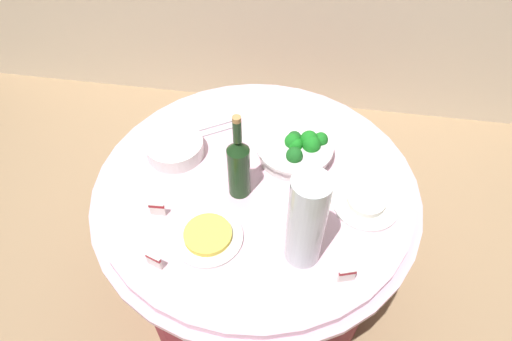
# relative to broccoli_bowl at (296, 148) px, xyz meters

# --- Properties ---
(ground_plane) EXTENTS (6.00, 6.00, 0.00)m
(ground_plane) POSITION_rel_broccoli_bowl_xyz_m (-0.13, -0.13, -0.78)
(ground_plane) COLOR #9E7F5B
(buffet_table) EXTENTS (1.16, 1.16, 0.74)m
(buffet_table) POSITION_rel_broccoli_bowl_xyz_m (-0.13, -0.13, -0.41)
(buffet_table) COLOR maroon
(buffet_table) RESTS_ON ground_plane
(broccoli_bowl) EXTENTS (0.28, 0.28, 0.11)m
(broccoli_bowl) POSITION_rel_broccoli_bowl_xyz_m (0.00, 0.00, 0.00)
(broccoli_bowl) COLOR white
(broccoli_bowl) RESTS_ON buffet_table
(plate_stack) EXTENTS (0.21, 0.21, 0.06)m
(plate_stack) POSITION_rel_broccoli_bowl_xyz_m (-0.44, -0.05, -0.01)
(plate_stack) COLOR white
(plate_stack) RESTS_ON buffet_table
(wine_bottle) EXTENTS (0.07, 0.07, 0.34)m
(wine_bottle) POSITION_rel_broccoli_bowl_xyz_m (-0.18, -0.19, 0.09)
(wine_bottle) COLOR #193618
(wine_bottle) RESTS_ON buffet_table
(decorative_fruit_vase) EXTENTS (0.11, 0.11, 0.34)m
(decorative_fruit_vase) POSITION_rel_broccoli_bowl_xyz_m (0.06, -0.40, 0.12)
(decorative_fruit_vase) COLOR silver
(decorative_fruit_vase) RESTS_ON buffet_table
(serving_tongs) EXTENTS (0.16, 0.12, 0.01)m
(serving_tongs) POSITION_rel_broccoli_bowl_xyz_m (-0.31, 0.10, -0.04)
(serving_tongs) COLOR silver
(serving_tongs) RESTS_ON buffet_table
(food_plate_fried_egg) EXTENTS (0.22, 0.22, 0.03)m
(food_plate_fried_egg) POSITION_rel_broccoli_bowl_xyz_m (-0.24, -0.40, -0.03)
(food_plate_fried_egg) COLOR white
(food_plate_fried_egg) RESTS_ON buffet_table
(food_plate_rice) EXTENTS (0.22, 0.22, 0.03)m
(food_plate_rice) POSITION_rel_broccoli_bowl_xyz_m (0.25, -0.19, -0.03)
(food_plate_rice) COLOR white
(food_plate_rice) RESTS_ON buffet_table
(label_placard_front) EXTENTS (0.05, 0.01, 0.05)m
(label_placard_front) POSITION_rel_broccoli_bowl_xyz_m (-0.42, -0.33, -0.01)
(label_placard_front) COLOR white
(label_placard_front) RESTS_ON buffet_table
(label_placard_mid) EXTENTS (0.05, 0.02, 0.05)m
(label_placard_mid) POSITION_rel_broccoli_bowl_xyz_m (-0.37, -0.52, -0.01)
(label_placard_mid) COLOR white
(label_placard_mid) RESTS_ON buffet_table
(label_placard_rear) EXTENTS (0.05, 0.02, 0.05)m
(label_placard_rear) POSITION_rel_broccoli_bowl_xyz_m (0.19, -0.48, -0.01)
(label_placard_rear) COLOR white
(label_placard_rear) RESTS_ON buffet_table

